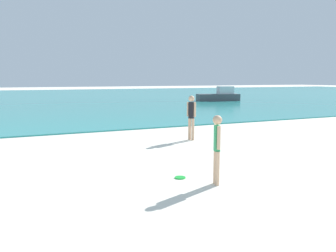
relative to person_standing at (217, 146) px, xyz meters
The scene contains 5 objects.
water 38.45m from the person_standing, 91.02° to the left, with size 160.00×60.00×0.06m, color teal.
person_standing is the anchor object (origin of this frame).
frisbee 1.25m from the person_standing, 123.74° to the left, with size 0.26×0.26×0.03m, color green.
person_distant 5.52m from the person_standing, 67.31° to the left, with size 0.24×0.35×1.68m.
boat_near 28.38m from the person_standing, 56.78° to the left, with size 4.55×2.33×1.48m.
Camera 1 is at (-3.30, -0.65, 2.31)m, focal length 36.52 mm.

